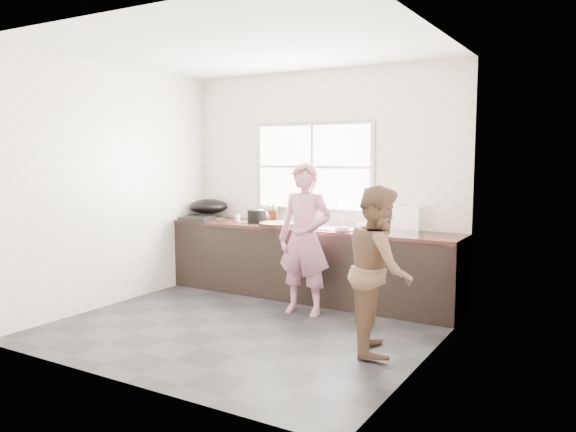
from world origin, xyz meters
The scene contains 30 objects.
floor centered at (0.00, 0.00, -0.01)m, with size 3.60×3.20×0.01m, color #2A2A2C.
ceiling centered at (0.00, 0.00, 2.71)m, with size 3.60×3.20×0.01m, color silver.
wall_back centered at (0.00, 1.60, 1.35)m, with size 3.60×0.01×2.70m, color silver.
wall_left centered at (-1.80, 0.00, 1.35)m, with size 0.01×3.20×2.70m, color silver.
wall_right centered at (1.80, 0.00, 1.35)m, with size 0.01×3.20×2.70m, color silver.
wall_front centered at (0.00, -1.60, 1.35)m, with size 3.60×0.01×2.70m, color beige.
cabinet centered at (0.00, 1.29, 0.41)m, with size 3.60×0.62×0.82m, color black.
countertop centered at (0.00, 1.29, 0.84)m, with size 3.60×0.64×0.04m, color #351A15.
sink centered at (0.35, 1.29, 0.86)m, with size 0.55×0.45×0.02m, color silver.
faucet centered at (0.35, 1.49, 1.01)m, with size 0.02×0.02×0.30m, color silver.
window_frame centered at (-0.10, 1.59, 1.55)m, with size 1.60×0.05×1.10m, color #9EA0A5.
window_glazing centered at (-0.10, 1.57, 1.55)m, with size 1.50×0.01×1.00m, color white.
woman centered at (0.27, 0.71, 0.76)m, with size 0.55×0.36×1.51m, color #BF738F.
person_side centered at (1.39, 0.02, 0.72)m, with size 0.70×0.55×1.44m, color brown.
cutting_board centered at (-0.32, 1.12, 0.88)m, with size 0.44×0.44×0.04m, color black.
cleaver centered at (-0.25, 1.17, 0.90)m, with size 0.19×0.09×0.01m, color #A8ACAF.
bowl_mince centered at (-0.22, 1.08, 0.88)m, with size 0.19×0.19×0.05m, color white.
bowl_crabs centered at (0.76, 1.30, 0.89)m, with size 0.21×0.21×0.07m, color white.
bowl_held centered at (0.53, 1.08, 0.89)m, with size 0.22×0.22×0.07m, color silver.
black_pot centered at (-0.70, 1.25, 0.94)m, with size 0.23×0.23×0.16m, color black.
plate_food centered at (-0.58, 1.52, 0.87)m, with size 0.23×0.23×0.02m, color white.
bottle_green centered at (-0.61, 1.52, 0.99)m, with size 0.10×0.10×0.26m, color #2A8035.
bottle_brown_tall centered at (-0.58, 1.44, 0.96)m, with size 0.09×0.09×0.21m, color #481B12.
bottle_brown_short centered at (-0.66, 1.36, 0.94)m, with size 0.13×0.13×0.17m, color #492412.
glass_jar centered at (-1.01, 1.27, 0.90)m, with size 0.06×0.06×0.09m, color silver.
burner centered at (-1.52, 1.09, 0.89)m, with size 0.37×0.37×0.06m, color black.
wok centered at (-1.56, 1.39, 1.02)m, with size 0.51×0.51×0.19m, color black.
dish_rack centered at (1.11, 1.46, 1.00)m, with size 0.37×0.26×0.28m, color white.
pot_lid_left centered at (-1.47, 1.45, 0.87)m, with size 0.25×0.25×0.01m, color silver.
pot_lid_right centered at (-0.87, 1.27, 0.87)m, with size 0.22×0.22×0.01m, color silver.
Camera 1 is at (3.12, -4.45, 1.70)m, focal length 35.00 mm.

